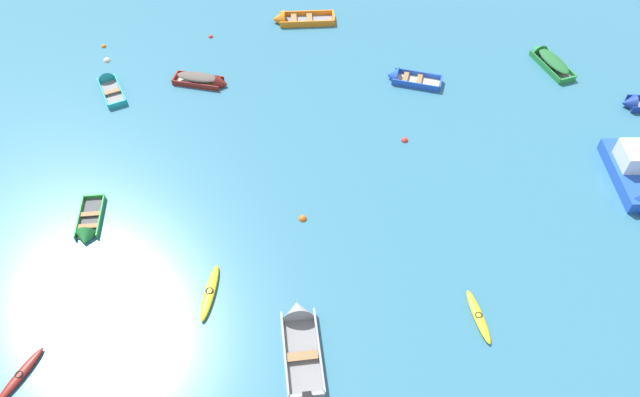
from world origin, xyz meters
The scene contains 16 objects.
rowboat_green_cluster_outer centered at (-11.74, 19.90, 0.14)m, with size 1.78×3.43×1.06m.
kayak_maroon_distant_center centered at (-11.62, 11.93, 0.13)m, with size 1.28×2.85×0.27m.
kayak_yellow_near_right centered at (-4.53, 16.95, 0.15)m, with size 0.54×3.17×0.30m.
motor_launch_blue_center centered at (17.01, 26.66, 0.60)m, with size 2.32×5.86×2.16m.
rowboat_orange_cluster_inner centered at (-4.24, 40.83, 0.21)m, with size 4.77×2.21×1.36m.
rowboat_grey_midfield_right centered at (0.00, 15.46, 0.22)m, with size 2.56×5.00×1.45m.
rowboat_turquoise_foreground_center centered at (-15.00, 31.88, 0.18)m, with size 2.89×3.59×1.08m.
rowboat_green_outer_left centered at (14.02, 37.86, 0.33)m, with size 2.88×4.20×1.17m.
rowboat_maroon_midfield_left centered at (-8.63, 32.78, 0.30)m, with size 3.78×1.47×1.05m.
kayak_yellow_far_back centered at (8.10, 17.12, 0.13)m, with size 1.28×2.87×0.27m.
rowboat_blue_near_left centered at (4.25, 34.69, 0.20)m, with size 3.77×1.81×1.21m.
mooring_buoy_midfield centered at (4.49, 28.79, 0.00)m, with size 0.41×0.41×0.41m, color red.
mooring_buoy_near_foreground centered at (-16.13, 34.53, 0.00)m, with size 0.47×0.47×0.47m, color silver.
mooring_buoy_trailing centered at (-16.94, 36.13, 0.00)m, with size 0.34×0.34×0.34m, color orange.
mooring_buoy_between_boats_right centered at (-0.76, 22.05, 0.00)m, with size 0.43×0.43×0.43m, color orange.
mooring_buoy_far_field centered at (-9.69, 38.21, 0.00)m, with size 0.34×0.34×0.34m, color red.
Camera 1 is at (2.42, 2.64, 23.87)m, focal length 32.74 mm.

